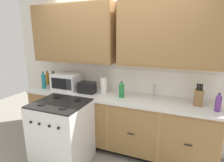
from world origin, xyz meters
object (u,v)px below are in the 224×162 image
paper_towel_roll (104,85)px  bottle_violet (218,102)px  bottle_amber (48,78)px  toaster (87,87)px  knife_block (198,97)px  bottle_teal (44,80)px  bottle_green (122,89)px  microwave (67,81)px  stove_range (62,132)px  bottle_dark (54,79)px

paper_towel_roll → bottle_violet: bearing=-6.2°
bottle_amber → bottle_violet: bearing=-5.1°
toaster → knife_block: 1.71m
bottle_teal → bottle_green: bottle_teal is taller
microwave → knife_block: knife_block is taller
stove_range → microwave: 0.97m
bottle_green → microwave: bearing=175.5°
bottle_green → bottle_violet: size_ratio=1.07×
paper_towel_roll → bottle_violet: size_ratio=1.06×
bottle_dark → knife_block: bearing=-0.7°
stove_range → bottle_violet: (2.03, 0.53, 0.56)m
bottle_amber → knife_block: bearing=-2.6°
microwave → knife_block: (2.17, -0.01, -0.02)m
paper_towel_roll → bottle_green: (0.36, -0.12, -0.00)m
knife_block → paper_towel_roll: bearing=178.3°
knife_block → paper_towel_roll: knife_block is taller
knife_block → bottle_dark: (-2.48, 0.03, 0.03)m
knife_block → bottle_violet: bearing=-32.3°
bottle_teal → bottle_dark: bearing=57.2°
microwave → bottle_dark: bearing=176.1°
toaster → bottle_violet: size_ratio=1.14×
bottle_teal → bottle_dark: 0.18m
toaster → bottle_violet: 1.94m
bottle_dark → bottle_green: (1.38, -0.10, -0.02)m
microwave → bottle_green: bearing=-4.5°
toaster → bottle_amber: (-0.99, 0.19, 0.04)m
paper_towel_roll → bottle_green: 0.38m
knife_block → bottle_teal: (-2.58, -0.12, 0.04)m
stove_range → toaster: 0.82m
bottle_teal → bottle_dark: (0.10, 0.16, -0.00)m
bottle_violet → knife_block: bearing=147.7°
stove_range → bottle_amber: 1.33m
stove_range → bottle_amber: bottle_amber is taller
microwave → bottle_violet: 2.40m
toaster → bottle_amber: size_ratio=1.01×
stove_range → toaster: bearing=80.6°
bottle_amber → microwave: bearing=-11.9°
stove_range → microwave: microwave is taller
knife_block → paper_towel_roll: 1.46m
bottle_teal → bottle_amber: bearing=116.9°
bottle_amber → bottle_teal: bearing=-63.1°
toaster → paper_towel_roll: (0.26, 0.11, 0.03)m
stove_range → knife_block: 2.01m
microwave → toaster: microwave is taller
bottle_teal → bottle_green: bearing=1.9°
knife_block → bottle_dark: 2.48m
stove_range → bottle_violet: 2.18m
bottle_green → knife_block: bearing=3.8°
toaster → bottle_amber: 1.01m
stove_range → bottle_green: 1.10m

